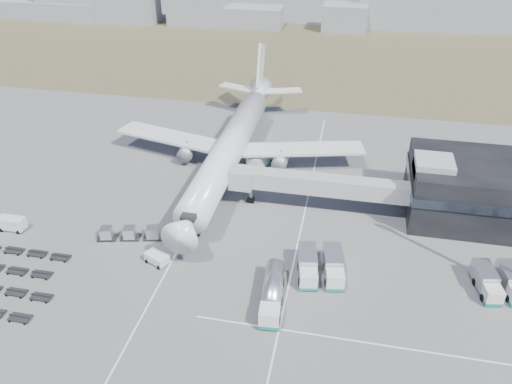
# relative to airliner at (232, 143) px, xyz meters

# --- Properties ---
(ground) EXTENTS (420.00, 420.00, 0.00)m
(ground) POSITION_rel_airliner_xyz_m (0.00, -32.38, -5.29)
(ground) COLOR #565659
(ground) RESTS_ON ground
(grass_strip) EXTENTS (420.00, 90.00, 0.01)m
(grass_strip) POSITION_rel_airliner_xyz_m (0.00, 77.62, -5.29)
(grass_strip) COLOR #4B412D
(grass_strip) RESTS_ON ground
(lane_markings) EXTENTS (47.12, 110.00, 0.01)m
(lane_markings) POSITION_rel_airliner_xyz_m (9.77, -29.38, -5.29)
(lane_markings) COLOR silver
(lane_markings) RESTS_ON ground
(terminal) EXTENTS (30.40, 16.40, 11.00)m
(terminal) POSITION_rel_airliner_xyz_m (47.77, -8.41, -0.04)
(terminal) COLOR black
(terminal) RESTS_ON ground
(jet_bridge) EXTENTS (30.30, 3.80, 7.05)m
(jet_bridge) POSITION_rel_airliner_xyz_m (15.90, -11.95, -0.24)
(jet_bridge) COLOR #939399
(jet_bridge) RESTS_ON ground
(airliner) EXTENTS (51.59, 64.53, 17.62)m
(airliner) POSITION_rel_airliner_xyz_m (0.00, 0.00, 0.00)
(airliner) COLOR silver
(airliner) RESTS_ON ground
(skyline) EXTENTS (295.93, 25.76, 22.84)m
(skyline) POSITION_rel_airliner_xyz_m (-19.88, 116.95, 2.95)
(skyline) COLOR gray
(skyline) RESTS_ON ground
(fuel_tanker) EXTENTS (3.58, 10.81, 3.43)m
(fuel_tanker) POSITION_rel_airliner_xyz_m (14.28, -35.82, -3.58)
(fuel_tanker) COLOR silver
(fuel_tanker) RESTS_ON ground
(pushback_tug) EXTENTS (4.07, 3.30, 1.57)m
(pushback_tug) POSITION_rel_airliner_xyz_m (-4.00, -31.04, -4.51)
(pushback_tug) COLOR silver
(pushback_tug) RESTS_ON ground
(utility_van) EXTENTS (4.32, 1.98, 2.30)m
(utility_van) POSITION_rel_airliner_xyz_m (-30.23, -27.84, -4.14)
(utility_van) COLOR silver
(utility_van) RESTS_ON ground
(catering_truck) EXTENTS (4.74, 7.26, 3.09)m
(catering_truck) POSITION_rel_airliner_xyz_m (5.38, 1.10, -3.71)
(catering_truck) COLOR silver
(catering_truck) RESTS_ON ground
(service_trucks_near) EXTENTS (7.41, 8.43, 3.03)m
(service_trucks_near) POSITION_rel_airliner_xyz_m (20.09, -28.88, -3.65)
(service_trucks_near) COLOR silver
(service_trucks_near) RESTS_ON ground
(uld_row) EXTENTS (13.92, 4.82, 1.92)m
(uld_row) POSITION_rel_airliner_xyz_m (-8.61, -25.94, -4.14)
(uld_row) COLOR black
(uld_row) RESTS_ON ground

